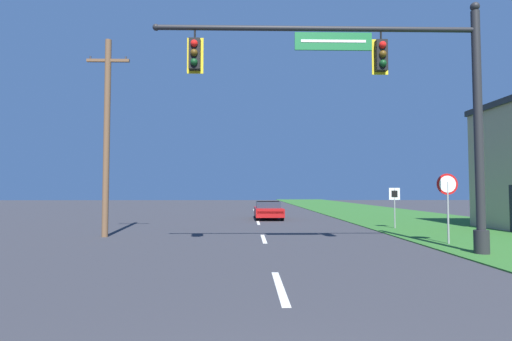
{
  "coord_description": "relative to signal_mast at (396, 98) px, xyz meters",
  "views": [
    {
      "loc": [
        -0.64,
        -2.05,
        1.93
      ],
      "look_at": [
        0.0,
        28.47,
        3.48
      ],
      "focal_mm": 28.0,
      "sensor_mm": 36.0,
      "label": 1
    }
  ],
  "objects": [
    {
      "name": "grass_verge_right",
      "position": [
        6.61,
        20.12,
        -4.74
      ],
      "size": [
        10.0,
        110.0,
        0.04
      ],
      "color": "#2D6626",
      "rests_on": "ground"
    },
    {
      "name": "car_ahead",
      "position": [
        -3.12,
        15.38,
        -4.15
      ],
      "size": [
        1.87,
        4.43,
        1.19
      ],
      "color": "black",
      "rests_on": "ground"
    },
    {
      "name": "stop_sign",
      "position": [
        2.65,
        2.25,
        -2.89
      ],
      "size": [
        0.76,
        0.07,
        2.5
      ],
      "color": "gray",
      "rests_on": "grass_verge_right"
    },
    {
      "name": "route_sign_post",
      "position": [
        2.89,
        8.1,
        -3.23
      ],
      "size": [
        0.55,
        0.06,
        2.03
      ],
      "color": "gray",
      "rests_on": "grass_verge_right"
    },
    {
      "name": "road_center_line",
      "position": [
        -3.89,
        12.12,
        -4.75
      ],
      "size": [
        0.16,
        34.8,
        0.01
      ],
      "color": "silver",
      "rests_on": "ground"
    },
    {
      "name": "signal_mast",
      "position": [
        0.0,
        0.0,
        0.0
      ],
      "size": [
        10.16,
        0.47,
        7.73
      ],
      "color": "#232326",
      "rests_on": "grass_verge_right"
    },
    {
      "name": "utility_pole_near",
      "position": [
        -10.49,
        4.95,
        -0.42
      ],
      "size": [
        1.8,
        0.26,
        8.38
      ],
      "color": "brown",
      "rests_on": "ground"
    }
  ]
}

